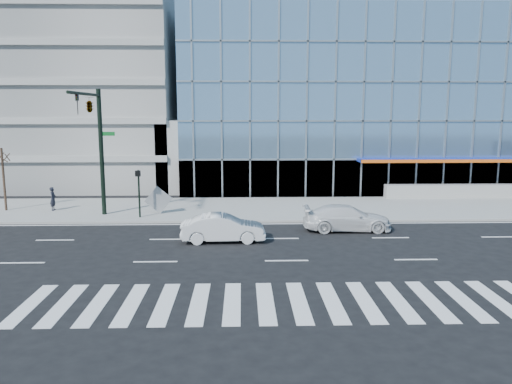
% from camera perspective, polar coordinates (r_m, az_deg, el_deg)
% --- Properties ---
extents(ground, '(160.00, 160.00, 0.00)m').
position_cam_1_polar(ground, '(26.98, 2.76, -5.34)').
color(ground, black).
rests_on(ground, ground).
extents(sidewalk, '(120.00, 8.00, 0.15)m').
position_cam_1_polar(sidewalk, '(34.75, 1.77, -1.88)').
color(sidewalk, gray).
rests_on(sidewalk, ground).
extents(theatre_building, '(42.00, 26.00, 15.00)m').
position_cam_1_polar(theatre_building, '(54.44, 15.75, 9.70)').
color(theatre_building, '#6D94B5').
rests_on(theatre_building, ground).
extents(parking_garage, '(24.00, 24.00, 20.00)m').
position_cam_1_polar(parking_garage, '(55.13, -21.11, 12.02)').
color(parking_garage, gray).
rests_on(parking_garage, ground).
extents(ramp_block, '(6.00, 8.00, 6.00)m').
position_cam_1_polar(ramp_block, '(44.37, -6.76, 4.32)').
color(ramp_block, gray).
rests_on(ramp_block, ground).
extents(tower_backdrop, '(14.00, 14.00, 48.00)m').
position_cam_1_polar(tower_backdrop, '(101.48, -18.58, 18.62)').
color(tower_backdrop, gray).
rests_on(tower_backdrop, ground).
extents(traffic_signal, '(1.14, 5.74, 8.00)m').
position_cam_1_polar(traffic_signal, '(31.89, -18.11, 7.68)').
color(traffic_signal, black).
rests_on(traffic_signal, sidewalk).
extents(ped_signal_post, '(0.30, 0.33, 3.00)m').
position_cam_1_polar(ped_signal_post, '(31.98, -13.27, 0.66)').
color(ped_signal_post, black).
rests_on(ped_signal_post, sidewalk).
extents(street_tree_near, '(1.10, 1.10, 4.23)m').
position_cam_1_polar(street_tree_near, '(37.26, -27.04, 3.62)').
color(street_tree_near, '#332319').
rests_on(street_tree_near, sidewalk).
extents(white_suv, '(5.04, 2.10, 1.46)m').
position_cam_1_polar(white_suv, '(29.07, 10.36, -2.93)').
color(white_suv, white).
rests_on(white_suv, ground).
extents(white_sedan, '(4.45, 1.69, 1.45)m').
position_cam_1_polar(white_sedan, '(26.27, -3.78, -4.13)').
color(white_sedan, silver).
rests_on(white_sedan, ground).
extents(pedestrian, '(0.41, 0.59, 1.58)m').
position_cam_1_polar(pedestrian, '(36.23, -22.18, -0.71)').
color(pedestrian, black).
rests_on(pedestrian, sidewalk).
extents(tilted_panel, '(1.82, 0.32, 1.83)m').
position_cam_1_polar(tilted_panel, '(33.02, -11.07, -0.89)').
color(tilted_panel, '#949494').
rests_on(tilted_panel, sidewalk).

